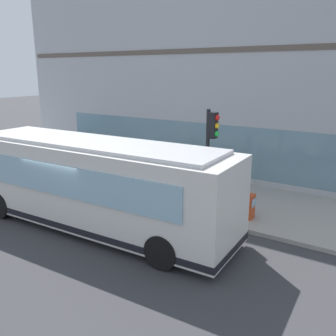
# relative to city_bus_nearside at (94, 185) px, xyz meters

# --- Properties ---
(ground) EXTENTS (120.00, 120.00, 0.00)m
(ground) POSITION_rel_city_bus_nearside_xyz_m (-0.21, 0.62, -1.55)
(ground) COLOR #38383A
(sidewalk_curb) EXTENTS (4.97, 40.00, 0.15)m
(sidewalk_curb) POSITION_rel_city_bus_nearside_xyz_m (4.87, 0.62, -1.48)
(sidewalk_curb) COLOR #9E9991
(sidewalk_curb) RESTS_ON ground
(building_corner) EXTENTS (9.80, 22.79, 11.26)m
(building_corner) POSITION_rel_city_bus_nearside_xyz_m (12.23, 0.62, 4.07)
(building_corner) COLOR #A8A8AD
(building_corner) RESTS_ON ground
(city_bus_nearside) EXTENTS (2.93, 10.13, 3.07)m
(city_bus_nearside) POSITION_rel_city_bus_nearside_xyz_m (0.00, 0.00, 0.00)
(city_bus_nearside) COLOR silver
(city_bus_nearside) RESTS_ON ground
(traffic_light_near_corner) EXTENTS (0.32, 0.49, 3.86)m
(traffic_light_near_corner) POSITION_rel_city_bus_nearside_xyz_m (2.86, -2.92, 1.29)
(traffic_light_near_corner) COLOR black
(traffic_light_near_corner) RESTS_ON sidewalk_curb
(fire_hydrant) EXTENTS (0.35, 0.35, 0.74)m
(fire_hydrant) POSITION_rel_city_bus_nearside_xyz_m (6.61, 1.48, -1.04)
(fire_hydrant) COLOR red
(fire_hydrant) RESTS_ON sidewalk_curb
(pedestrian_walking_along_curb) EXTENTS (0.32, 0.32, 1.79)m
(pedestrian_walking_along_curb) POSITION_rel_city_bus_nearside_xyz_m (4.59, -1.59, -0.36)
(pedestrian_walking_along_curb) COLOR #3F8C4C
(pedestrian_walking_along_curb) RESTS_ON sidewalk_curb
(pedestrian_near_building_entrance) EXTENTS (0.32, 0.32, 1.68)m
(pedestrian_near_building_entrance) POSITION_rel_city_bus_nearside_xyz_m (5.69, -2.64, -0.44)
(pedestrian_near_building_entrance) COLOR #99994C
(pedestrian_near_building_entrance) RESTS_ON sidewalk_curb
(pedestrian_by_light_pole) EXTENTS (0.32, 0.32, 1.54)m
(pedestrian_by_light_pole) POSITION_rel_city_bus_nearside_xyz_m (6.10, 0.42, -0.53)
(pedestrian_by_light_pole) COLOR #B23338
(pedestrian_by_light_pole) RESTS_ON sidewalk_curb
(newspaper_vending_box) EXTENTS (0.44, 0.42, 0.90)m
(newspaper_vending_box) POSITION_rel_city_bus_nearside_xyz_m (3.33, -4.24, -0.95)
(newspaper_vending_box) COLOR #BF3F19
(newspaper_vending_box) RESTS_ON sidewalk_curb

